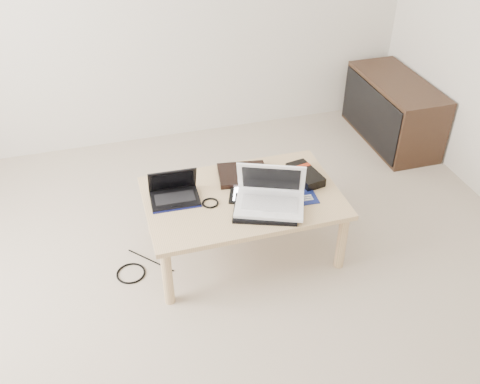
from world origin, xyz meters
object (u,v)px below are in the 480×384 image
object	(u,v)px
media_cabinet	(392,111)
white_laptop	(270,195)
netbook	(174,193)
gpu_box	(305,175)
coffee_table	(243,202)

from	to	relation	value
media_cabinet	white_laptop	xyz separation A→B (m)	(-1.38, -1.06, 0.22)
netbook	gpu_box	world-z (taller)	netbook
media_cabinet	white_laptop	distance (m)	1.75
netbook	white_laptop	distance (m)	0.54
white_laptop	netbook	bearing A→B (deg)	156.45
gpu_box	coffee_table	bearing A→B (deg)	-171.41
media_cabinet	gpu_box	world-z (taller)	media_cabinet
netbook	gpu_box	distance (m)	0.78
netbook	coffee_table	bearing A→B (deg)	-12.58
coffee_table	white_laptop	world-z (taller)	white_laptop
white_laptop	gpu_box	bearing A→B (deg)	33.88
media_cabinet	netbook	distance (m)	2.06
coffee_table	media_cabinet	distance (m)	1.76
coffee_table	netbook	size ratio (longest dim) A/B	3.96
media_cabinet	netbook	bearing A→B (deg)	-155.63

